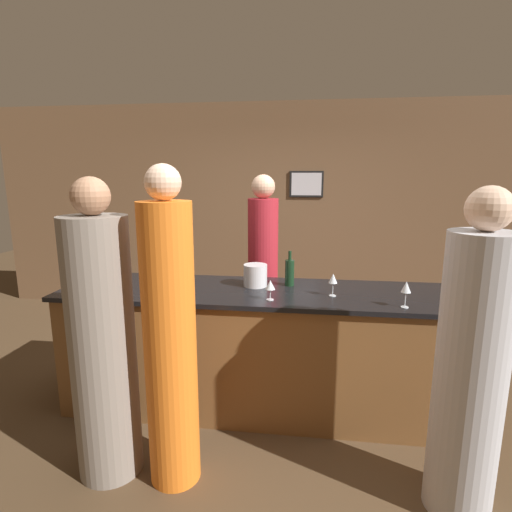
{
  "coord_description": "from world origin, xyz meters",
  "views": [
    {
      "loc": [
        0.39,
        -2.97,
        1.87
      ],
      "look_at": [
        -0.01,
        0.1,
        1.24
      ],
      "focal_mm": 28.0,
      "sensor_mm": 36.0,
      "label": 1
    }
  ],
  "objects": [
    {
      "name": "wine_glass_2",
      "position": [
        0.14,
        -0.24,
        1.1
      ],
      "size": [
        0.07,
        0.07,
        0.15
      ],
      "color": "silver",
      "rests_on": "bar_counter"
    },
    {
      "name": "wine_glass_5",
      "position": [
        -0.53,
        0.01,
        1.13
      ],
      "size": [
        0.07,
        0.07,
        0.18
      ],
      "color": "silver",
      "rests_on": "bar_counter"
    },
    {
      "name": "guest_1",
      "position": [
        -0.4,
        -0.86,
        0.91
      ],
      "size": [
        0.31,
        0.31,
        1.93
      ],
      "color": "orange",
      "rests_on": "ground_plane"
    },
    {
      "name": "bar_counter",
      "position": [
        0.0,
        0.0,
        0.5
      ],
      "size": [
        3.06,
        0.81,
        0.99
      ],
      "color": "brown",
      "rests_on": "ground_plane"
    },
    {
      "name": "wine_bottle_0",
      "position": [
        0.25,
        0.16,
        1.1
      ],
      "size": [
        0.07,
        0.07,
        0.29
      ],
      "color": "black",
      "rests_on": "bar_counter"
    },
    {
      "name": "guest_2",
      "position": [
        1.28,
        -0.88,
        0.85
      ],
      "size": [
        0.36,
        0.36,
        1.82
      ],
      "color": "#B2B2B7",
      "rests_on": "ground_plane"
    },
    {
      "name": "back_wall",
      "position": [
        0.0,
        2.42,
        1.4
      ],
      "size": [
        8.0,
        0.08,
        2.8
      ],
      "color": "brown",
      "rests_on": "ground_plane"
    },
    {
      "name": "bartender",
      "position": [
        -0.03,
        0.74,
        0.9
      ],
      "size": [
        0.29,
        0.29,
        1.87
      ],
      "rotation": [
        0.0,
        0.0,
        3.14
      ],
      "color": "maroon",
      "rests_on": "ground_plane"
    },
    {
      "name": "wine_glass_1",
      "position": [
        1.06,
        -0.29,
        1.13
      ],
      "size": [
        0.07,
        0.07,
        0.18
      ],
      "color": "silver",
      "rests_on": "bar_counter"
    },
    {
      "name": "ice_bucket",
      "position": [
        -0.02,
        0.11,
        1.08
      ],
      "size": [
        0.19,
        0.19,
        0.18
      ],
      "color": "silver",
      "rests_on": "bar_counter"
    },
    {
      "name": "guest_0",
      "position": [
        -0.83,
        -0.85,
        0.86
      ],
      "size": [
        0.39,
        0.39,
        1.86
      ],
      "color": "gray",
      "rests_on": "ground_plane"
    },
    {
      "name": "wine_glass_3",
      "position": [
        -0.99,
        -0.18,
        1.1
      ],
      "size": [
        0.07,
        0.07,
        0.15
      ],
      "color": "silver",
      "rests_on": "bar_counter"
    },
    {
      "name": "ground_plane",
      "position": [
        0.0,
        0.0,
        0.0
      ],
      "size": [
        14.0,
        14.0,
        0.0
      ],
      "primitive_type": "plane",
      "color": "#4C3823"
    },
    {
      "name": "wine_glass_4",
      "position": [
        -1.19,
        -0.29,
        1.11
      ],
      "size": [
        0.08,
        0.08,
        0.16
      ],
      "color": "silver",
      "rests_on": "bar_counter"
    },
    {
      "name": "wine_glass_0",
      "position": [
        0.59,
        -0.08,
        1.12
      ],
      "size": [
        0.06,
        0.06,
        0.17
      ],
      "color": "silver",
      "rests_on": "bar_counter"
    },
    {
      "name": "wine_glass_6",
      "position": [
        -1.21,
        -0.14,
        1.12
      ],
      "size": [
        0.08,
        0.08,
        0.16
      ],
      "color": "silver",
      "rests_on": "bar_counter"
    }
  ]
}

